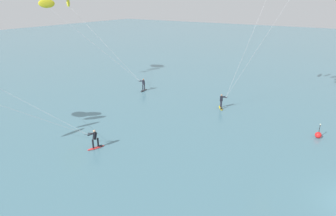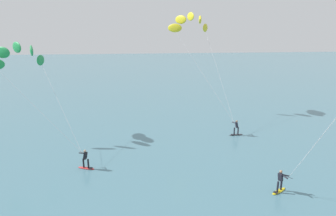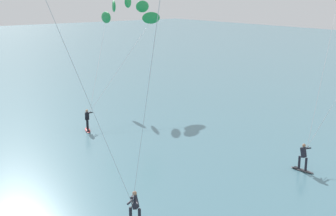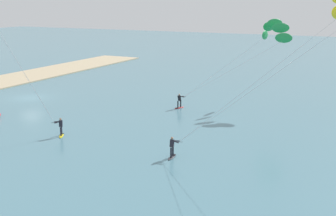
# 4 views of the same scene
# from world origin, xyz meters

# --- Properties ---
(kitesurfer_mid_water) EXTENTS (10.91, 11.52, 9.90)m
(kitesurfer_mid_water) POSITION_xyz_m (-10.60, 27.48, 8.31)
(kitesurfer_mid_water) COLOR red
(kitesurfer_mid_water) RESTS_ON ground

